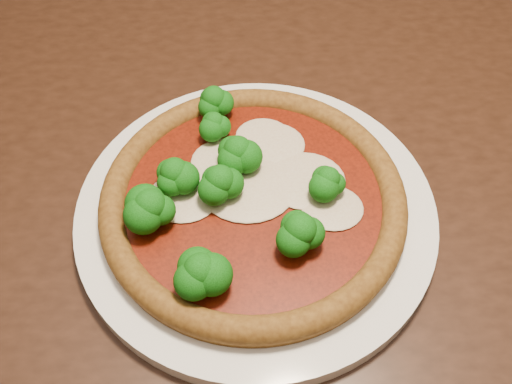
{
  "coord_description": "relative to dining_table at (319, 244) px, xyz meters",
  "views": [
    {
      "loc": [
        -0.09,
        -0.42,
        1.22
      ],
      "look_at": [
        -0.09,
        -0.1,
        0.79
      ],
      "focal_mm": 40.0,
      "sensor_mm": 36.0,
      "label": 1
    }
  ],
  "objects": [
    {
      "name": "pizza",
      "position": [
        -0.08,
        -0.03,
        0.13
      ],
      "size": [
        0.29,
        0.29,
        0.06
      ],
      "rotation": [
        0.0,
        0.0,
        -0.12
      ],
      "color": "brown",
      "rests_on": "plate"
    },
    {
      "name": "plate",
      "position": [
        -0.07,
        -0.03,
        0.11
      ],
      "size": [
        0.35,
        0.35,
        0.02
      ],
      "primitive_type": "cylinder",
      "color": "silver",
      "rests_on": "dining_table"
    },
    {
      "name": "dining_table",
      "position": [
        0.0,
        0.0,
        0.0
      ],
      "size": [
        1.32,
        0.83,
        0.75
      ],
      "rotation": [
        0.0,
        0.0,
        0.07
      ],
      "color": "black",
      "rests_on": "floor"
    },
    {
      "name": "floor",
      "position": [
        0.02,
        0.07,
        -0.65
      ],
      "size": [
        4.0,
        4.0,
        0.0
      ],
      "primitive_type": "plane",
      "color": "black",
      "rests_on": "ground"
    }
  ]
}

